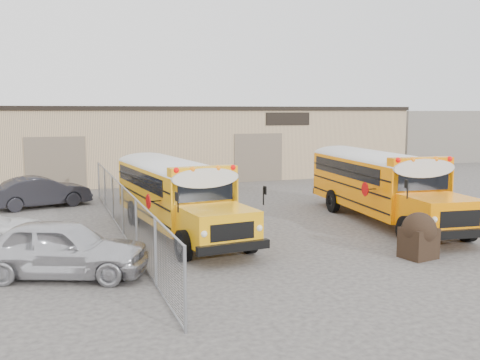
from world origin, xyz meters
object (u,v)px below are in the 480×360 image
object	(u,v)px
tarp_bundle	(419,235)
car_dark	(41,192)
school_bus_left	(136,174)
school_bus_right	(324,166)
car_silver	(62,248)

from	to	relation	value
tarp_bundle	car_dark	world-z (taller)	car_dark
school_bus_left	car_dark	world-z (taller)	school_bus_left
tarp_bundle	school_bus_left	bearing A→B (deg)	119.85
car_dark	school_bus_left	bearing A→B (deg)	-125.31
school_bus_left	tarp_bundle	bearing A→B (deg)	-60.15
school_bus_right	car_dark	bearing A→B (deg)	171.79
school_bus_right	tarp_bundle	world-z (taller)	school_bus_right
school_bus_left	car_dark	size ratio (longest dim) A/B	2.17
school_bus_right	car_dark	distance (m)	13.71
school_bus_right	tarp_bundle	bearing A→B (deg)	-104.42
school_bus_left	school_bus_right	xyz separation A→B (m)	(9.44, -0.45, 0.08)
car_silver	car_dark	distance (m)	11.28
tarp_bundle	car_silver	size ratio (longest dim) A/B	0.30
tarp_bundle	car_dark	distance (m)	16.84
car_silver	tarp_bundle	bearing A→B (deg)	-78.23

